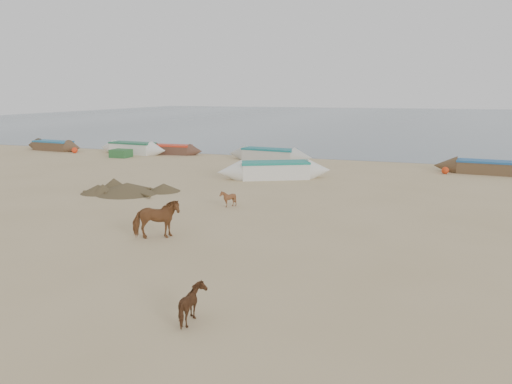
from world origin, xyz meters
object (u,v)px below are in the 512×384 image
calf_right (194,305)px  near_canoe (275,170)px  cow_adult (156,219)px  calf_front (228,198)px

calf_right → near_canoe: size_ratio=0.13×
cow_adult → near_canoe: bearing=-31.1°
cow_adult → calf_right: cow_adult is taller
calf_front → calf_right: size_ratio=0.90×
calf_right → calf_front: bearing=-12.6°
calf_front → cow_adult: bearing=-18.9°
calf_front → calf_right: 11.14m
cow_adult → near_canoe: 12.75m
calf_front → near_canoe: size_ratio=0.11×
calf_front → calf_right: bearing=5.0°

